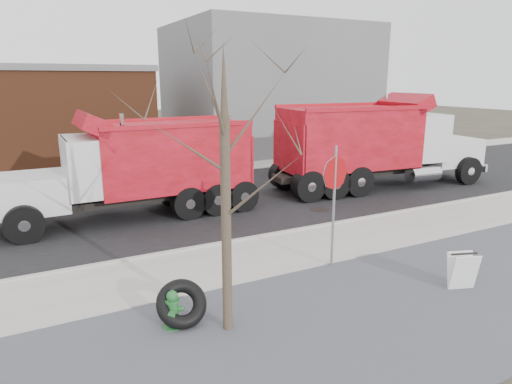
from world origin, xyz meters
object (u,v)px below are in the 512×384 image
dump_truck_red_a (375,142)px  sandwich_board (462,271)px  fire_hydrant (173,311)px  dump_truck_red_b (140,164)px  truck_tire (182,304)px  stop_sign (335,187)px

dump_truck_red_a → sandwich_board: bearing=-114.9°
fire_hydrant → dump_truck_red_b: size_ratio=0.09×
dump_truck_red_a → dump_truck_red_b: dump_truck_red_a is taller
truck_tire → stop_sign: bearing=12.3°
dump_truck_red_a → dump_truck_red_b: size_ratio=1.18×
stop_sign → sandwich_board: 3.40m
stop_sign → dump_truck_red_a: 9.24m
truck_tire → sandwich_board: truck_tire is taller
stop_sign → dump_truck_red_b: 7.20m
dump_truck_red_b → dump_truck_red_a: bearing=178.1°
fire_hydrant → dump_truck_red_a: bearing=56.7°
stop_sign → dump_truck_red_a: dump_truck_red_a is taller
truck_tire → dump_truck_red_b: size_ratio=0.12×
fire_hydrant → dump_truck_red_a: 13.44m
dump_truck_red_b → sandwich_board: bearing=118.7°
truck_tire → dump_truck_red_a: 13.25m
stop_sign → fire_hydrant: bearing=-156.4°
stop_sign → truck_tire: bearing=-156.4°
stop_sign → dump_truck_red_a: size_ratio=0.31×
fire_hydrant → dump_truck_red_b: bearing=104.4°
sandwich_board → dump_truck_red_a: bearing=78.5°
sandwich_board → dump_truck_red_a: size_ratio=0.09×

